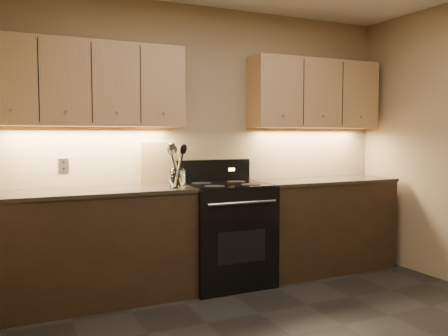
# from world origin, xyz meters

# --- Properties ---
(wall_back) EXTENTS (4.00, 0.04, 2.60)m
(wall_back) POSITION_xyz_m (0.00, 2.00, 1.30)
(wall_back) COLOR #9F845E
(wall_back) RESTS_ON ground
(counter_left) EXTENTS (1.62, 0.62, 0.93)m
(counter_left) POSITION_xyz_m (-1.10, 1.70, 0.47)
(counter_left) COLOR black
(counter_left) RESTS_ON ground
(counter_right) EXTENTS (1.46, 0.62, 0.93)m
(counter_right) POSITION_xyz_m (1.18, 1.70, 0.47)
(counter_right) COLOR black
(counter_right) RESTS_ON ground
(stove) EXTENTS (0.76, 0.68, 1.14)m
(stove) POSITION_xyz_m (0.08, 1.68, 0.48)
(stove) COLOR black
(stove) RESTS_ON ground
(upper_cab_left) EXTENTS (1.60, 0.30, 0.70)m
(upper_cab_left) POSITION_xyz_m (-1.10, 1.85, 1.80)
(upper_cab_left) COLOR tan
(upper_cab_left) RESTS_ON wall_back
(upper_cab_right) EXTENTS (1.44, 0.30, 0.70)m
(upper_cab_right) POSITION_xyz_m (1.18, 1.85, 1.80)
(upper_cab_right) COLOR tan
(upper_cab_right) RESTS_ON wall_back
(outlet_plate) EXTENTS (0.08, 0.01, 0.12)m
(outlet_plate) POSITION_xyz_m (-1.30, 1.99, 1.12)
(outlet_plate) COLOR #B2B5BA
(outlet_plate) RESTS_ON wall_back
(utensil_crock) EXTENTS (0.16, 0.16, 0.16)m
(utensil_crock) POSITION_xyz_m (-0.42, 1.58, 1.01)
(utensil_crock) COLOR white
(utensil_crock) RESTS_ON counter_left
(cutting_board) EXTENTS (0.32, 0.12, 0.40)m
(cutting_board) POSITION_xyz_m (-0.48, 1.95, 1.13)
(cutting_board) COLOR tan
(cutting_board) RESTS_ON counter_left
(wooden_spoon) EXTENTS (0.15, 0.14, 0.33)m
(wooden_spoon) POSITION_xyz_m (-0.44, 1.57, 1.11)
(wooden_spoon) COLOR tan
(wooden_spoon) RESTS_ON utensil_crock
(black_spoon) EXTENTS (0.11, 0.13, 0.36)m
(black_spoon) POSITION_xyz_m (-0.43, 1.59, 1.12)
(black_spoon) COLOR black
(black_spoon) RESTS_ON utensil_crock
(black_turner) EXTENTS (0.17, 0.15, 0.35)m
(black_turner) POSITION_xyz_m (-0.41, 1.57, 1.11)
(black_turner) COLOR black
(black_turner) RESTS_ON utensil_crock
(steel_spatula) EXTENTS (0.18, 0.15, 0.40)m
(steel_spatula) POSITION_xyz_m (-0.41, 1.58, 1.14)
(steel_spatula) COLOR silver
(steel_spatula) RESTS_ON utensil_crock
(steel_skimmer) EXTENTS (0.18, 0.11, 0.36)m
(steel_skimmer) POSITION_xyz_m (-0.38, 1.57, 1.12)
(steel_skimmer) COLOR silver
(steel_skimmer) RESTS_ON utensil_crock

